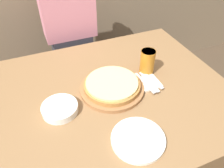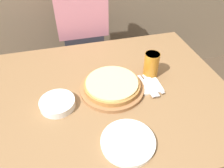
% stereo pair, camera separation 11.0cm
% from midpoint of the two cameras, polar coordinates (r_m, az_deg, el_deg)
% --- Properties ---
extents(ground_plane, '(12.00, 12.00, 0.00)m').
position_cam_midpoint_polar(ground_plane, '(1.71, 1.40, -20.70)').
color(ground_plane, '#473828').
extents(dining_table, '(1.25, 1.01, 0.75)m').
position_cam_midpoint_polar(dining_table, '(1.40, 1.65, -13.39)').
color(dining_table, olive).
rests_on(dining_table, ground_plane).
extents(pizza_on_board, '(0.33, 0.33, 0.06)m').
position_cam_midpoint_polar(pizza_on_board, '(1.11, 2.84, -0.69)').
color(pizza_on_board, '#99663D').
rests_on(pizza_on_board, dining_table).
extents(beer_glass, '(0.08, 0.08, 0.14)m').
position_cam_midpoint_polar(beer_glass, '(1.20, 12.85, 5.01)').
color(beer_glass, '#B7701E').
rests_on(beer_glass, dining_table).
extents(dinner_plate, '(0.22, 0.22, 0.02)m').
position_cam_midpoint_polar(dinner_plate, '(0.92, 7.92, -14.84)').
color(dinner_plate, white).
rests_on(dinner_plate, dining_table).
extents(side_bowl, '(0.17, 0.17, 0.04)m').
position_cam_midpoint_polar(side_bowl, '(1.05, -11.18, -5.12)').
color(side_bowl, white).
rests_on(side_bowl, dining_table).
extents(napkin_stack, '(0.11, 0.11, 0.01)m').
position_cam_midpoint_polar(napkin_stack, '(1.17, 12.65, -0.67)').
color(napkin_stack, white).
rests_on(napkin_stack, dining_table).
extents(fork, '(0.04, 0.18, 0.00)m').
position_cam_midpoint_polar(fork, '(1.15, 11.59, -0.57)').
color(fork, silver).
rests_on(fork, napkin_stack).
extents(dinner_knife, '(0.03, 0.18, 0.00)m').
position_cam_midpoint_polar(dinner_knife, '(1.16, 12.71, -0.36)').
color(dinner_knife, silver).
rests_on(dinner_knife, napkin_stack).
extents(spoon, '(0.05, 0.15, 0.00)m').
position_cam_midpoint_polar(spoon, '(1.17, 13.82, -0.15)').
color(spoon, silver).
rests_on(spoon, napkin_stack).
extents(diner_person, '(0.36, 0.20, 1.33)m').
position_cam_midpoint_polar(diner_person, '(1.73, -5.67, 11.09)').
color(diner_person, '#33333D').
rests_on(diner_person, ground_plane).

